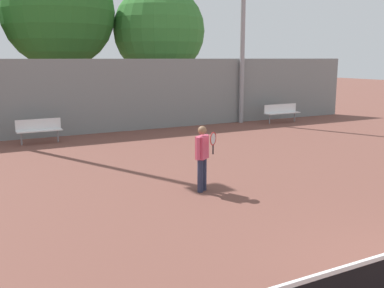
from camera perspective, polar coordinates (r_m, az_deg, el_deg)
The scene contains 6 objects.
tennis_player at distance 10.55m, azimuth 1.34°, elevation -1.41°, with size 0.52×0.51×1.57m.
bench_courtside_near at distance 22.49m, azimuth 11.29°, elevation 4.13°, with size 1.95×0.40×0.90m.
bench_courtside_far at distance 17.60m, azimuth -18.86°, elevation 1.92°, with size 1.63×0.40×0.90m.
back_fence at distance 19.34m, azimuth -10.69°, elevation 6.00°, with size 26.47×0.06×3.09m.
tree_green_tall at distance 26.02m, azimuth -4.20°, elevation 14.11°, with size 5.10×5.10×7.18m.
tree_dark_dense at distance 25.21m, azimuth -16.66°, elevation 15.80°, with size 5.84×5.84×8.42m.
Camera 1 is at (-5.88, -3.00, 3.12)m, focal length 42.00 mm.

